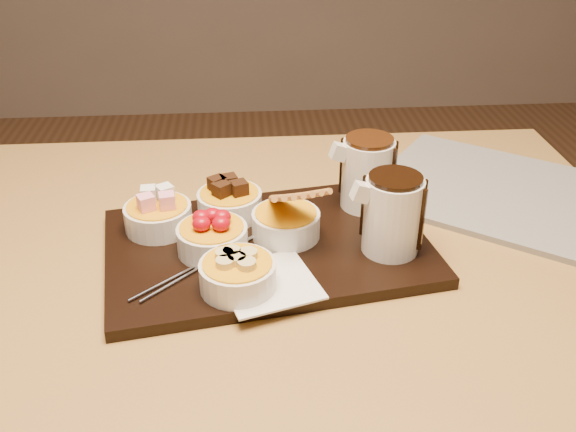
{
  "coord_description": "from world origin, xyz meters",
  "views": [
    {
      "loc": [
        -0.01,
        -0.81,
        1.27
      ],
      "look_at": [
        0.05,
        -0.03,
        0.81
      ],
      "focal_mm": 40.0,
      "sensor_mm": 36.0,
      "label": 1
    }
  ],
  "objects": [
    {
      "name": "dining_table",
      "position": [
        0.0,
        0.0,
        0.65
      ],
      "size": [
        1.2,
        0.8,
        0.75
      ],
      "color": "#A2793C",
      "rests_on": "ground"
    },
    {
      "name": "serving_board",
      "position": [
        0.02,
        -0.03,
        0.76
      ],
      "size": [
        0.5,
        0.37,
        0.02
      ],
      "primitive_type": "cube",
      "rotation": [
        0.0,
        0.0,
        0.16
      ],
      "color": "black",
      "rests_on": "dining_table"
    },
    {
      "name": "napkin",
      "position": [
        0.02,
        -0.13,
        0.77
      ],
      "size": [
        0.15,
        0.15,
        0.0
      ],
      "primitive_type": "cube",
      "rotation": [
        0.0,
        0.0,
        0.3
      ],
      "color": "white",
      "rests_on": "serving_board"
    },
    {
      "name": "bowl_marshmallows",
      "position": [
        -0.14,
        0.02,
        0.79
      ],
      "size": [
        0.1,
        0.1,
        0.04
      ],
      "primitive_type": "cylinder",
      "color": "silver",
      "rests_on": "serving_board"
    },
    {
      "name": "bowl_cake",
      "position": [
        -0.03,
        0.06,
        0.79
      ],
      "size": [
        0.1,
        0.1,
        0.04
      ],
      "primitive_type": "cylinder",
      "color": "silver",
      "rests_on": "serving_board"
    },
    {
      "name": "bowl_strawberries",
      "position": [
        -0.06,
        -0.04,
        0.79
      ],
      "size": [
        0.1,
        0.1,
        0.04
      ],
      "primitive_type": "cylinder",
      "color": "silver",
      "rests_on": "serving_board"
    },
    {
      "name": "bowl_biscotti",
      "position": [
        0.05,
        -0.01,
        0.79
      ],
      "size": [
        0.1,
        0.1,
        0.04
      ],
      "primitive_type": "cylinder",
      "color": "silver",
      "rests_on": "serving_board"
    },
    {
      "name": "bowl_bananas",
      "position": [
        -0.02,
        -0.13,
        0.79
      ],
      "size": [
        0.1,
        0.1,
        0.04
      ],
      "primitive_type": "cylinder",
      "color": "silver",
      "rests_on": "serving_board"
    },
    {
      "name": "pitcher_dark_chocolate",
      "position": [
        0.19,
        -0.06,
        0.82
      ],
      "size": [
        0.09,
        0.09,
        0.11
      ],
      "primitive_type": "cylinder",
      "rotation": [
        0.0,
        0.0,
        0.16
      ],
      "color": "silver",
      "rests_on": "serving_board"
    },
    {
      "name": "pitcher_milk_chocolate",
      "position": [
        0.18,
        0.07,
        0.82
      ],
      "size": [
        0.09,
        0.09,
        0.11
      ],
      "primitive_type": "cylinder",
      "rotation": [
        0.0,
        0.0,
        0.16
      ],
      "color": "silver",
      "rests_on": "serving_board"
    },
    {
      "name": "fondue_skewers",
      "position": [
        -0.06,
        -0.07,
        0.77
      ],
      "size": [
        0.19,
        0.22,
        0.01
      ],
      "primitive_type": null,
      "rotation": [
        0.0,
        0.0,
        -0.85
      ],
      "color": "silver",
      "rests_on": "serving_board"
    },
    {
      "name": "newspaper",
      "position": [
        0.42,
        0.12,
        0.76
      ],
      "size": [
        0.5,
        0.49,
        0.01
      ],
      "primitive_type": "cube",
      "rotation": [
        0.0,
        0.0,
        -0.63
      ],
      "color": "beige",
      "rests_on": "dining_table"
    }
  ]
}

